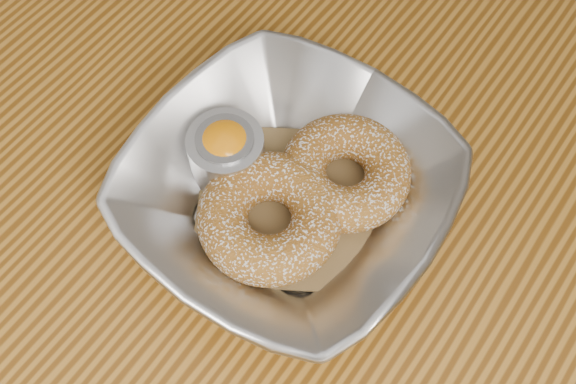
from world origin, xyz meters
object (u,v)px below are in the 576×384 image
Objects in this scene: donut_front at (270,217)px; ramekin at (227,152)px; donut_back at (345,172)px; serving_bowl at (288,192)px; table at (285,307)px.

ramekin is at bearing 158.16° from donut_front.
ramekin reaches higher than donut_back.
serving_bowl is 0.05m from donut_back.
donut_back is at bearing 70.36° from donut_front.
donut_front is (-0.03, 0.02, 0.13)m from table.
donut_back is (0.03, 0.04, -0.00)m from serving_bowl.
donut_front is at bearing -109.64° from donut_back.
serving_bowl is at bearing 123.12° from table.
serving_bowl is 0.06m from ramekin.
table is 19.65× the size of ramekin.
serving_bowl is 0.03m from donut_front.
table is 0.16m from ramekin.
table is at bearing -88.85° from donut_back.
serving_bowl is 2.19× the size of donut_front.
table is 0.15m from donut_back.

